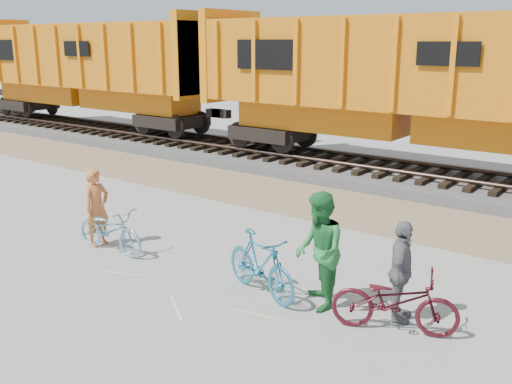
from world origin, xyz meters
TOP-DOWN VIEW (x-y plane):
  - ground at (0.00, 0.00)m, footprint 120.00×120.00m
  - gravel_strip at (0.00, 5.50)m, footprint 120.00×3.00m
  - ballast_bed at (0.00, 9.00)m, footprint 120.00×4.00m
  - track at (0.00, 9.00)m, footprint 120.00×2.60m
  - hopper_car_left at (-14.50, 9.00)m, footprint 14.00×3.13m
  - hopper_car_center at (0.50, 9.00)m, footprint 14.00×3.13m
  - bicycle_blue at (-2.07, -0.16)m, footprint 1.79×0.69m
  - bicycle_teal at (1.57, 0.03)m, footprint 1.86×1.02m
  - bicycle_maroon at (3.90, 0.19)m, footprint 1.94×1.26m
  - person_solo at (-2.57, -0.06)m, footprint 0.41×0.61m
  - person_man at (2.57, 0.23)m, footprint 1.14×1.17m
  - person_woman at (3.80, 0.59)m, footprint 0.61×1.00m

SIDE VIEW (x-z plane):
  - ground at x=0.00m, z-range 0.00..0.00m
  - gravel_strip at x=0.00m, z-range 0.00..0.02m
  - ballast_bed at x=0.00m, z-range 0.00..0.30m
  - bicycle_blue at x=-2.07m, z-range 0.00..0.93m
  - track at x=0.00m, z-range 0.35..0.59m
  - bicycle_maroon at x=3.90m, z-range 0.00..0.96m
  - bicycle_teal at x=1.57m, z-range 0.00..1.08m
  - person_woman at x=3.80m, z-range 0.00..1.58m
  - person_solo at x=-2.57m, z-range 0.00..1.63m
  - person_man at x=2.57m, z-range 0.00..1.90m
  - hopper_car_left at x=-14.50m, z-range 0.68..5.33m
  - hopper_car_center at x=0.50m, z-range 0.68..5.33m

